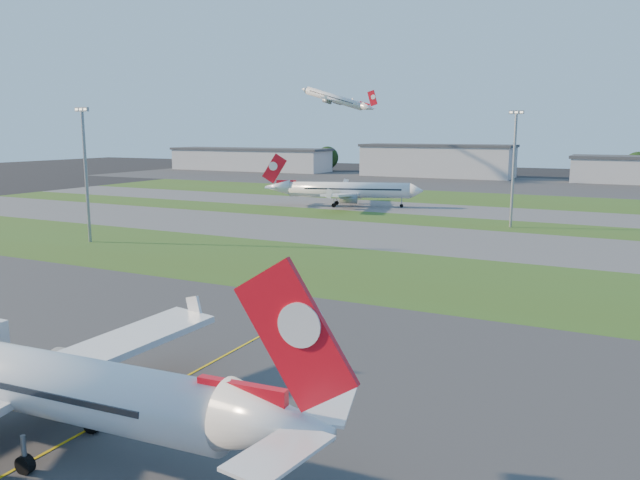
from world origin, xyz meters
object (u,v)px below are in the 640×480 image
Objects in this scene: airliner_parked at (17,379)px; airliner_taxiing at (348,190)px; light_mast_west at (85,166)px; light_mast_centre at (514,161)px.

airliner_taxiing is (-36.05, 135.53, 0.06)m from airliner_parked.
airliner_taxiing reaches higher than airliner_parked.
airliner_parked is 1.64× the size of light_mast_west.
light_mast_west reaches higher than airliner_parked.
light_mast_west is (-57.22, 60.05, 10.19)m from airliner_parked.
airliner_taxiing is 1.61× the size of light_mast_centre.
light_mast_centre is (70.00, 56.00, 0.00)m from light_mast_west.
light_mast_centre reaches higher than airliner_parked.
airliner_parked is 140.24m from airliner_taxiing.
light_mast_west is at bearing -141.34° from light_mast_centre.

